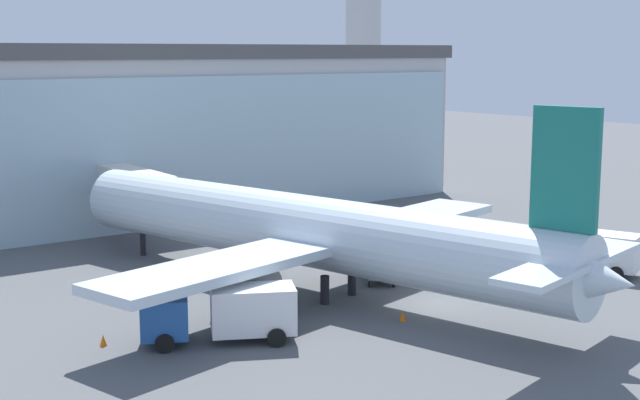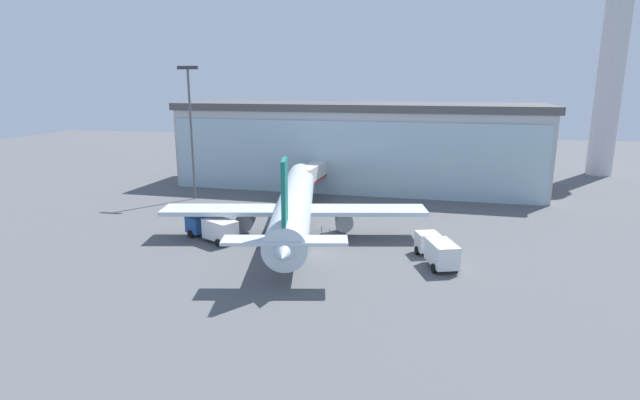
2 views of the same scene
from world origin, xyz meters
name	(u,v)px [view 1 (image 1 of 2)]	position (x,y,z in m)	size (l,w,h in m)	color
ground	(435,306)	(0.00, 0.00, 0.00)	(240.00, 240.00, 0.00)	#545659
terminal_building	(122,130)	(-0.01, 36.38, 7.16)	(62.56, 18.95, 14.32)	#B4B4B4
jet_bridge	(123,185)	(-5.15, 26.37, 4.09)	(3.37, 13.71, 5.46)	silver
airplane	(309,232)	(-3.64, 6.50, 3.58)	(30.80, 38.24, 11.33)	silver
catering_truck	(225,312)	(-12.26, 2.18, 1.47)	(7.42, 5.55, 2.65)	#2659A5
fuel_truck	(583,249)	(12.71, -0.64, 1.47)	(4.37, 7.62, 2.65)	silver
baggage_cart	(381,274)	(1.14, 5.58, 0.50)	(3.05, 3.16, 1.50)	gray
safety_cone_nose	(403,316)	(-3.29, -0.80, 0.28)	(0.36, 0.36, 0.55)	orange
safety_cone_wingtip	(103,340)	(-17.05, 5.32, 0.28)	(0.36, 0.36, 0.55)	orange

